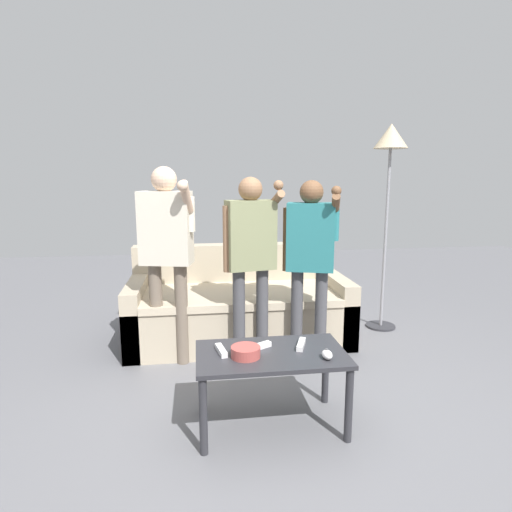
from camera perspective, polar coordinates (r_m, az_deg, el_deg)
ground_plane at (r=2.69m, az=4.80°, el=-22.03°), size 12.00×12.00×0.00m
couch at (r=3.89m, az=-2.39°, el=-6.89°), size 1.92×0.94×0.81m
coffee_table at (r=2.52m, az=2.04°, el=-14.25°), size 0.86×0.49×0.46m
snack_bowl at (r=2.42m, az=-1.41°, el=-12.78°), size 0.17×0.17×0.06m
game_remote_nunchuk at (r=2.43m, az=9.56°, el=-12.96°), size 0.06×0.09×0.05m
floor_lamp at (r=4.16m, az=17.62°, el=12.81°), size 0.31×0.31×1.93m
player_left at (r=3.26m, az=-11.99°, el=1.76°), size 0.44×0.42×1.53m
player_center at (r=3.20m, az=-0.72°, el=0.97°), size 0.45×0.27×1.45m
player_right at (r=3.24m, az=7.32°, el=0.73°), size 0.41×0.38×1.43m
game_remote_wand_near at (r=2.57m, az=6.10°, el=-11.75°), size 0.09×0.16×0.03m
game_remote_wand_far at (r=2.48m, az=-4.72°, el=-12.56°), size 0.07×0.17×0.03m
game_remote_wand_spare at (r=2.53m, az=0.54°, el=-12.06°), size 0.15×0.11×0.03m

